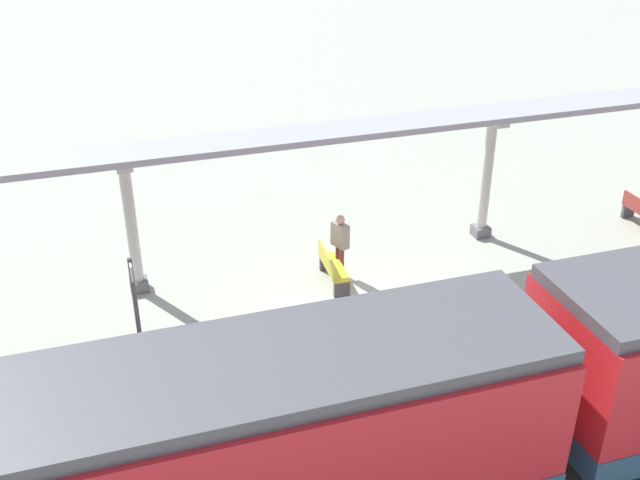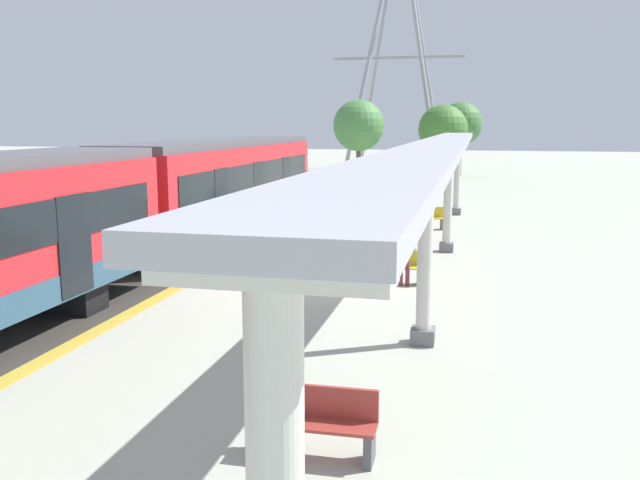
% 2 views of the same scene
% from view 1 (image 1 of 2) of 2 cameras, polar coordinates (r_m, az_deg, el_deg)
% --- Properties ---
extents(ground_plane, '(176.00, 176.00, 0.00)m').
position_cam_1_polar(ground_plane, '(17.67, 3.28, -6.26)').
color(ground_plane, '#A7AD9B').
extents(tactile_edge_strip, '(0.40, 35.49, 0.01)m').
position_cam_1_polar(tactile_edge_strip, '(15.29, 7.74, -12.91)').
color(tactile_edge_strip, gold).
rests_on(tactile_edge_strip, ground).
extents(canopy_pillar_second, '(1.10, 0.44, 3.48)m').
position_cam_1_polar(canopy_pillar_second, '(21.05, 12.37, 4.58)').
color(canopy_pillar_second, slate).
rests_on(canopy_pillar_second, ground).
extents(canopy_pillar_third, '(1.10, 0.44, 3.48)m').
position_cam_1_polar(canopy_pillar_third, '(18.53, -13.95, 0.99)').
color(canopy_pillar_third, slate).
rests_on(canopy_pillar_third, ground).
extents(canopy_beam, '(1.20, 28.70, 0.16)m').
position_cam_1_polar(canopy_beam, '(18.61, 0.48, 8.04)').
color(canopy_beam, '#A8AAB2').
rests_on(canopy_beam, canopy_pillar_nearest).
extents(bench_far_end, '(1.52, 0.52, 0.86)m').
position_cam_1_polar(bench_far_end, '(18.92, 0.87, -2.07)').
color(bench_far_end, gold).
rests_on(bench_far_end, ground).
extents(platform_info_sign, '(0.56, 0.10, 2.20)m').
position_cam_1_polar(platform_info_sign, '(16.72, -13.76, -3.92)').
color(platform_info_sign, '#4C4C51').
rests_on(platform_info_sign, ground).
extents(passenger_by_the_benches, '(0.54, 0.38, 1.70)m').
position_cam_1_polar(passenger_by_the_benches, '(18.95, 1.51, 0.12)').
color(passenger_by_the_benches, maroon).
rests_on(passenger_by_the_benches, ground).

